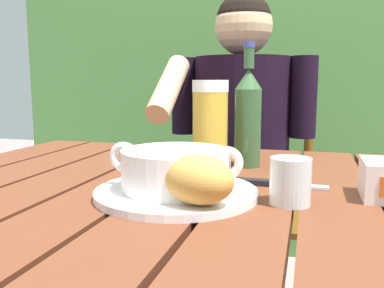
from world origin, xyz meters
TOP-DOWN VIEW (x-y plane):
  - dining_table at (-0.00, 0.00)m, footprint 1.11×0.90m
  - hedge_backdrop at (0.06, 1.84)m, footprint 2.90×0.82m
  - chair_near_diner at (-0.02, 0.89)m, footprint 0.48×0.45m
  - person_eating at (-0.02, 0.69)m, footprint 0.48×0.47m
  - serving_plate at (-0.00, -0.05)m, footprint 0.26×0.26m
  - soup_bowl at (-0.00, -0.05)m, footprint 0.22×0.17m
  - bread_roll at (0.06, -0.12)m, footprint 0.12×0.10m
  - beer_glass at (0.01, 0.16)m, footprint 0.07×0.07m
  - beer_bottle at (0.07, 0.22)m, footprint 0.06×0.06m
  - water_glass_small at (0.18, -0.05)m, footprint 0.06×0.06m
  - table_knife at (0.14, 0.06)m, footprint 0.16×0.02m

SIDE VIEW (x-z plane):
  - chair_near_diner at x=-0.02m, z-range 0.01..0.94m
  - dining_table at x=0.00m, z-range 0.28..1.04m
  - person_eating at x=-0.02m, z-range 0.11..1.34m
  - table_knife at x=0.14m, z-range 0.76..0.77m
  - serving_plate at x=0.00m, z-range 0.76..0.77m
  - water_glass_small at x=0.18m, z-range 0.76..0.83m
  - soup_bowl at x=0.00m, z-range 0.77..0.84m
  - bread_roll at x=0.06m, z-range 0.77..0.84m
  - beer_glass at x=0.01m, z-range 0.76..0.95m
  - beer_bottle at x=0.07m, z-range 0.74..1.00m
  - hedge_backdrop at x=0.06m, z-range -0.04..1.80m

